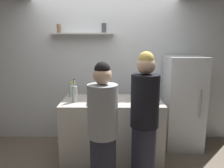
# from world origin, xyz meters

# --- Properties ---
(back_wall_assembly) EXTENTS (4.80, 0.32, 2.60)m
(back_wall_assembly) POSITION_xyz_m (-0.00, 1.25, 1.30)
(back_wall_assembly) COLOR white
(back_wall_assembly) RESTS_ON ground
(refrigerator) EXTENTS (0.60, 0.60, 1.57)m
(refrigerator) POSITION_xyz_m (1.33, 0.85, 0.78)
(refrigerator) COLOR silver
(refrigerator) RESTS_ON ground
(counter) EXTENTS (1.50, 0.74, 0.93)m
(counter) POSITION_xyz_m (0.13, 0.48, 0.47)
(counter) COLOR #B7B2A8
(counter) RESTS_ON ground
(baking_pan) EXTENTS (0.34, 0.24, 0.05)m
(baking_pan) POSITION_xyz_m (-0.04, 0.31, 0.96)
(baking_pan) COLOR gray
(baking_pan) RESTS_ON counter
(utensil_holder) EXTENTS (0.11, 0.11, 0.22)m
(utensil_holder) POSITION_xyz_m (0.79, 0.55, 1.00)
(utensil_holder) COLOR #B2B2B7
(utensil_holder) RESTS_ON counter
(wine_bottle_amber_glass) EXTENTS (0.07, 0.07, 0.29)m
(wine_bottle_amber_glass) POSITION_xyz_m (0.48, 0.49, 1.04)
(wine_bottle_amber_glass) COLOR #472814
(wine_bottle_amber_glass) RESTS_ON counter
(wine_bottle_green_glass) EXTENTS (0.07, 0.07, 0.33)m
(wine_bottle_green_glass) POSITION_xyz_m (0.05, 0.71, 1.06)
(wine_bottle_green_glass) COLOR #19471E
(wine_bottle_green_glass) RESTS_ON counter
(wine_bottle_pale_glass) EXTENTS (0.08, 0.08, 0.35)m
(wine_bottle_pale_glass) POSITION_xyz_m (-0.42, 0.39, 1.06)
(wine_bottle_pale_glass) COLOR #B2BFB2
(wine_bottle_pale_glass) RESTS_ON counter
(wine_bottle_dark_glass) EXTENTS (0.08, 0.08, 0.29)m
(wine_bottle_dark_glass) POSITION_xyz_m (-0.08, 0.80, 1.04)
(wine_bottle_dark_glass) COLOR black
(wine_bottle_dark_glass) RESTS_ON counter
(water_bottle_plastic) EXTENTS (0.08, 0.08, 0.23)m
(water_bottle_plastic) POSITION_xyz_m (-0.53, 0.70, 1.03)
(water_bottle_plastic) COLOR silver
(water_bottle_plastic) RESTS_ON counter
(person_grey_hoodie) EXTENTS (0.34, 0.34, 1.60)m
(person_grey_hoodie) POSITION_xyz_m (0.03, -0.40, 0.79)
(person_grey_hoodie) COLOR #262633
(person_grey_hoodie) RESTS_ON ground
(person_blonde) EXTENTS (0.34, 0.34, 1.70)m
(person_blonde) POSITION_xyz_m (0.52, -0.21, 0.84)
(person_blonde) COLOR #262633
(person_blonde) RESTS_ON ground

